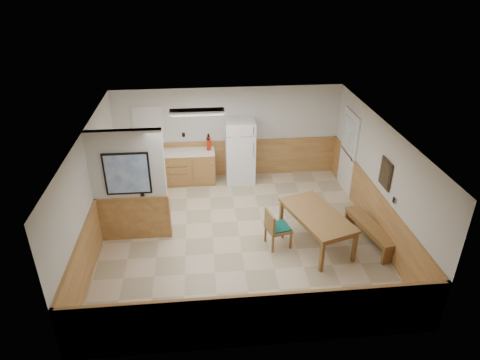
{
  "coord_description": "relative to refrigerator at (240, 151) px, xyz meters",
  "views": [
    {
      "loc": [
        -0.74,
        -7.71,
        5.5
      ],
      "look_at": [
        0.06,
        0.4,
        1.19
      ],
      "focal_mm": 32.0,
      "sensor_mm": 36.0,
      "label": 1
    }
  ],
  "objects": [
    {
      "name": "wall_painting",
      "position": [
        2.69,
        -2.93,
        0.68
      ],
      "size": [
        0.04,
        0.5,
        0.6
      ],
      "color": "#2F2113",
      "rests_on": "right_wall"
    },
    {
      "name": "wainscot_right",
      "position": [
        2.7,
        -2.63,
        -0.37
      ],
      "size": [
        0.04,
        6.0,
        1.0
      ],
      "primitive_type": "cube",
      "color": "tan",
      "rests_on": "ground"
    },
    {
      "name": "kitchen_counter",
      "position": [
        -1.49,
        0.05,
        -0.41
      ],
      "size": [
        2.2,
        0.61,
        1.0
      ],
      "color": "#9C6B37",
      "rests_on": "ground"
    },
    {
      "name": "dining_bench",
      "position": [
        2.47,
        -3.12,
        -0.52
      ],
      "size": [
        0.66,
        1.62,
        0.45
      ],
      "rotation": [
        0.0,
        0.0,
        0.2
      ],
      "color": "brown",
      "rests_on": "ground"
    },
    {
      "name": "soap_bottle",
      "position": [
        -2.35,
        0.05,
        0.16
      ],
      "size": [
        0.09,
        0.09,
        0.25
      ],
      "primitive_type": "cylinder",
      "rotation": [
        0.0,
        0.0,
        0.16
      ],
      "color": "#198B35",
      "rests_on": "kitchen_counter"
    },
    {
      "name": "fire_extinguisher",
      "position": [
        -0.82,
        0.08,
        0.23
      ],
      "size": [
        0.14,
        0.14,
        0.45
      ],
      "rotation": [
        0.0,
        0.0,
        0.35
      ],
      "color": "red",
      "rests_on": "kitchen_counter"
    },
    {
      "name": "kitchen_window",
      "position": [
        -2.38,
        0.35,
        0.68
      ],
      "size": [
        0.8,
        0.04,
        1.0
      ],
      "color": "silver",
      "rests_on": "back_wall"
    },
    {
      "name": "wainscot_left",
      "position": [
        -3.26,
        -2.63,
        -0.37
      ],
      "size": [
        0.04,
        6.0,
        1.0
      ],
      "primitive_type": "cube",
      "color": "tan",
      "rests_on": "ground"
    },
    {
      "name": "left_wall",
      "position": [
        -3.28,
        -2.63,
        0.38
      ],
      "size": [
        0.02,
        6.0,
        2.5
      ],
      "primitive_type": "cube",
      "color": "silver",
      "rests_on": "ground"
    },
    {
      "name": "dining_chair",
      "position": [
        0.42,
        -3.05,
        -0.37
      ],
      "size": [
        0.73,
        0.58,
        0.85
      ],
      "rotation": [
        0.0,
        0.0,
        0.24
      ],
      "color": "brown",
      "rests_on": "ground"
    },
    {
      "name": "partition_wall",
      "position": [
        -2.53,
        -2.43,
        0.37
      ],
      "size": [
        1.5,
        0.2,
        2.5
      ],
      "color": "silver",
      "rests_on": "ground"
    },
    {
      "name": "ground",
      "position": [
        -0.28,
        -2.63,
        -0.87
      ],
      "size": [
        6.0,
        6.0,
        0.0
      ],
      "primitive_type": "plane",
      "color": "#CBB291",
      "rests_on": "ground"
    },
    {
      "name": "dining_table",
      "position": [
        1.31,
        -3.05,
        -0.21
      ],
      "size": [
        1.38,
        1.95,
        0.75
      ],
      "rotation": [
        0.0,
        0.0,
        0.31
      ],
      "color": "brown",
      "rests_on": "ground"
    },
    {
      "name": "refrigerator",
      "position": [
        0.0,
        0.0,
        0.0
      ],
      "size": [
        0.77,
        0.73,
        1.73
      ],
      "rotation": [
        0.0,
        0.0,
        -0.01
      ],
      "color": "white",
      "rests_on": "ground"
    },
    {
      "name": "wainscot_back",
      "position": [
        -0.28,
        0.35,
        -0.37
      ],
      "size": [
        6.0,
        0.04,
        1.0
      ],
      "primitive_type": "cube",
      "color": "tan",
      "rests_on": "ground"
    },
    {
      "name": "fluorescent_fixture",
      "position": [
        -1.08,
        -1.33,
        1.58
      ],
      "size": [
        1.2,
        0.3,
        0.09
      ],
      "color": "silver",
      "rests_on": "ceiling"
    },
    {
      "name": "ceiling",
      "position": [
        -0.28,
        -2.63,
        1.63
      ],
      "size": [
        6.0,
        6.0,
        0.02
      ],
      "primitive_type": "cube",
      "color": "white",
      "rests_on": "back_wall"
    },
    {
      "name": "right_wall",
      "position": [
        2.72,
        -2.63,
        0.38
      ],
      "size": [
        0.02,
        6.0,
        2.5
      ],
      "primitive_type": "cube",
      "color": "silver",
      "rests_on": "ground"
    },
    {
      "name": "exterior_door",
      "position": [
        2.69,
        -0.73,
        0.18
      ],
      "size": [
        0.07,
        1.02,
        2.15
      ],
      "color": "silver",
      "rests_on": "ground"
    },
    {
      "name": "back_wall",
      "position": [
        -0.28,
        0.37,
        0.38
      ],
      "size": [
        6.0,
        0.02,
        2.5
      ],
      "primitive_type": "cube",
      "color": "silver",
      "rests_on": "ground"
    }
  ]
}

